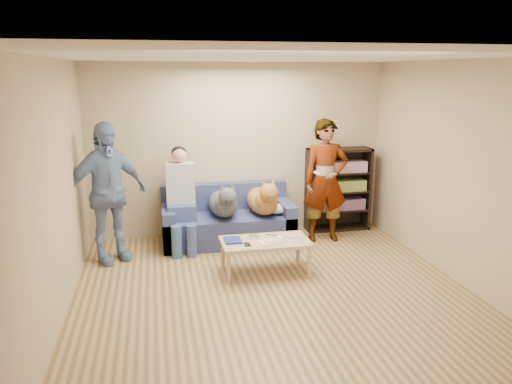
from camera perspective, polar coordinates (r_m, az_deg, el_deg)
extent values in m
plane|color=brown|center=(5.63, 2.51, -12.31)|extent=(5.00, 5.00, 0.00)
plane|color=white|center=(5.07, 2.83, 15.17)|extent=(5.00, 5.00, 0.00)
plane|color=tan|center=(7.60, -1.98, 4.83)|extent=(4.50, 0.00, 4.50)
plane|color=tan|center=(2.95, 14.83, -10.04)|extent=(4.50, 0.00, 4.50)
plane|color=tan|center=(5.14, -22.45, -0.49)|extent=(0.00, 5.00, 5.00)
plane|color=tan|center=(6.14, 23.48, 1.58)|extent=(0.00, 5.00, 5.00)
ellipsoid|color=#B8B8BD|center=(7.34, 2.42, -1.93)|extent=(0.39, 0.33, 0.14)
imported|color=gray|center=(7.36, 7.96, 1.28)|extent=(0.69, 0.48, 1.81)
imported|color=#7589BB|center=(6.75, -16.71, -0.10)|extent=(1.17, 0.93, 1.86)
cube|color=white|center=(7.08, 7.01, 2.20)|extent=(0.07, 0.13, 0.03)
cube|color=navy|center=(6.19, -2.67, -5.53)|extent=(0.20, 0.26, 0.03)
cube|color=silver|center=(6.13, 1.73, -5.75)|extent=(0.26, 0.20, 0.02)
cube|color=#BFB299|center=(6.15, 1.96, -5.55)|extent=(0.22, 0.17, 0.01)
cube|color=#ACADB1|center=(6.30, -0.24, -5.05)|extent=(0.11, 0.06, 0.05)
cube|color=silver|center=(6.37, 3.34, -4.95)|extent=(0.04, 0.13, 0.03)
cube|color=silver|center=(6.32, 4.23, -5.13)|extent=(0.09, 0.06, 0.03)
cylinder|color=silver|center=(6.24, 2.91, -5.39)|extent=(0.07, 0.07, 0.02)
cylinder|color=white|center=(6.31, 2.73, -5.16)|extent=(0.07, 0.07, 0.02)
cylinder|color=orange|center=(6.06, 1.22, -6.01)|extent=(0.13, 0.06, 0.01)
cylinder|color=black|center=(6.41, 1.77, -4.92)|extent=(0.13, 0.08, 0.01)
cube|color=black|center=(6.06, -1.00, -6.00)|extent=(0.07, 0.12, 0.02)
cube|color=#515B93|center=(7.38, -3.24, -4.15)|extent=(1.90, 0.85, 0.42)
cube|color=#515B93|center=(7.59, -3.65, -0.44)|extent=(1.90, 0.18, 0.40)
cube|color=#515B93|center=(7.29, -9.96, -3.91)|extent=(0.18, 0.85, 0.58)
cube|color=#515B93|center=(7.52, 3.25, -3.17)|extent=(0.18, 0.85, 0.58)
cube|color=#3B4C83|center=(7.15, -8.51, -2.20)|extent=(0.40, 0.38, 0.22)
cylinder|color=#3B5A82|center=(6.84, -9.05, -5.76)|extent=(0.14, 0.14, 0.47)
cylinder|color=#41518F|center=(6.85, -7.37, -5.67)|extent=(0.14, 0.14, 0.47)
cube|color=#B3B2B7|center=(7.15, -8.66, 1.03)|extent=(0.40, 0.24, 0.58)
sphere|color=tan|center=(7.08, -8.78, 4.19)|extent=(0.21, 0.21, 0.21)
ellipsoid|color=black|center=(7.10, -8.80, 4.46)|extent=(0.22, 0.22, 0.19)
ellipsoid|color=#4F5159|center=(7.25, -3.82, -1.32)|extent=(0.41, 0.85, 0.35)
sphere|color=#4A4E54|center=(6.91, -3.46, -1.34)|extent=(0.31, 0.31, 0.31)
sphere|color=#464850|center=(6.71, -3.26, -0.55)|extent=(0.25, 0.25, 0.25)
cube|color=black|center=(6.60, -3.10, -1.11)|extent=(0.08, 0.12, 0.07)
cone|color=#4E5058|center=(6.70, -3.89, 0.54)|extent=(0.08, 0.08, 0.12)
cone|color=#51555C|center=(6.71, -2.73, 0.60)|extent=(0.08, 0.08, 0.12)
cylinder|color=#4A4C54|center=(7.66, -4.25, -0.77)|extent=(0.05, 0.28, 0.16)
ellipsoid|color=#A86033|center=(7.35, 0.66, -1.01)|extent=(0.42, 0.88, 0.37)
sphere|color=#BC6739|center=(7.04, 1.18, -0.94)|extent=(0.32, 0.32, 0.32)
sphere|color=#B17336|center=(6.86, 1.48, -0.08)|extent=(0.26, 0.26, 0.26)
cube|color=brown|center=(6.76, 1.70, -0.61)|extent=(0.08, 0.12, 0.07)
cone|color=#B47137|center=(6.83, 0.93, 1.04)|extent=(0.08, 0.08, 0.12)
cone|color=#C3783B|center=(6.86, 1.96, 1.08)|extent=(0.08, 0.08, 0.12)
cylinder|color=#AD5A34|center=(7.73, 0.05, -0.56)|extent=(0.05, 0.29, 0.17)
cube|color=tan|center=(6.22, 1.07, -5.72)|extent=(1.10, 0.60, 0.04)
cylinder|color=tan|center=(5.98, -3.14, -8.71)|extent=(0.05, 0.05, 0.38)
cylinder|color=#CDB47E|center=(6.20, 6.13, -7.96)|extent=(0.05, 0.05, 0.38)
cylinder|color=tan|center=(6.44, -3.81, -7.05)|extent=(0.05, 0.05, 0.38)
cylinder|color=tan|center=(6.64, 4.82, -6.42)|extent=(0.05, 0.05, 0.38)
cube|color=black|center=(7.81, 6.05, 0.13)|extent=(0.04, 0.34, 1.30)
cube|color=black|center=(8.14, 12.51, 0.45)|extent=(0.04, 0.34, 1.30)
cube|color=black|center=(7.84, 9.52, 4.78)|extent=(1.00, 0.34, 0.04)
cube|color=black|center=(8.13, 9.18, -4.03)|extent=(1.00, 0.34, 0.04)
cube|color=black|center=(8.11, 8.95, 0.55)|extent=(1.00, 0.02, 1.30)
cube|color=black|center=(8.04, 9.26, -1.99)|extent=(0.94, 0.32, 0.03)
cube|color=black|center=(7.97, 9.34, 0.08)|extent=(0.94, 0.32, 0.02)
cube|color=black|center=(7.90, 9.42, 2.20)|extent=(0.94, 0.32, 0.02)
cube|color=#B23333|center=(8.00, 9.33, -1.36)|extent=(0.84, 0.24, 0.17)
cube|color=gold|center=(7.93, 9.42, 0.74)|extent=(0.84, 0.24, 0.17)
cube|color=#994C99|center=(7.87, 9.50, 2.87)|extent=(0.84, 0.24, 0.17)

